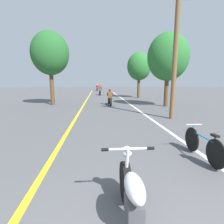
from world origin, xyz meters
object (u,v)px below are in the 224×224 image
at_px(roadside_tree_right_far, 139,67).
at_px(roadside_tree_right_near, 168,57).
at_px(utility_pole, 175,54).
at_px(motorcycle_rider_far, 97,88).
at_px(roadside_tree_left, 50,54).
at_px(motorcycle_foreground, 134,203).
at_px(motorcycle_rider_lead, 110,99).
at_px(bicycle_parked, 203,145).
at_px(motorcycle_rider_mid, 100,91).

bearing_deg(roadside_tree_right_far, roadside_tree_right_near, -86.43).
xyz_separation_m(utility_pole, motorcycle_rider_far, (-3.98, 28.17, -2.78)).
xyz_separation_m(utility_pole, roadside_tree_right_far, (1.01, 11.97, 0.35)).
bearing_deg(roadside_tree_left, utility_pole, -39.02).
distance_m(motorcycle_foreground, motorcycle_rider_far, 35.00).
bearing_deg(motorcycle_rider_far, roadside_tree_left, -99.52).
relative_size(roadside_tree_right_near, motorcycle_rider_far, 2.73).
relative_size(motorcycle_foreground, motorcycle_rider_lead, 0.97).
height_order(utility_pole, roadside_tree_right_far, utility_pole).
xyz_separation_m(motorcycle_rider_lead, motorcycle_rider_far, (-1.11, 22.47, 0.02)).
xyz_separation_m(motorcycle_rider_far, bicycle_parked, (2.72, -32.95, -0.17)).
distance_m(roadside_tree_right_near, motorcycle_rider_lead, 5.54).
height_order(motorcycle_foreground, bicycle_parked, motorcycle_foreground).
bearing_deg(motorcycle_rider_lead, motorcycle_rider_mid, 93.46).
bearing_deg(motorcycle_rider_mid, roadside_tree_right_near, -67.50).
height_order(roadside_tree_right_near, motorcycle_rider_lead, roadside_tree_right_near).
height_order(motorcycle_foreground, motorcycle_rider_mid, motorcycle_rider_mid).
xyz_separation_m(motorcycle_rider_lead, bicycle_parked, (1.61, -10.47, -0.15)).
bearing_deg(utility_pole, motorcycle_foreground, -116.79).
bearing_deg(motorcycle_foreground, bicycle_parked, 43.08).
relative_size(roadside_tree_right_far, motorcycle_rider_mid, 2.61).
xyz_separation_m(roadside_tree_right_near, motorcycle_rider_mid, (-5.00, 12.07, -3.21)).
relative_size(utility_pole, bicycle_parked, 3.82).
xyz_separation_m(roadside_tree_right_near, bicycle_parked, (-2.73, -9.34, -3.39)).
relative_size(roadside_tree_right_far, roadside_tree_left, 0.90).
xyz_separation_m(roadside_tree_left, motorcycle_foreground, (4.22, -13.03, -3.72)).
bearing_deg(bicycle_parked, motorcycle_foreground, -136.92).
xyz_separation_m(roadside_tree_right_far, bicycle_parked, (-2.27, -16.75, -3.30)).
distance_m(roadside_tree_right_far, motorcycle_foreground, 19.58).
distance_m(motorcycle_foreground, bicycle_parked, 3.00).
bearing_deg(motorcycle_rider_mid, bicycle_parked, -83.94).
distance_m(motorcycle_rider_lead, bicycle_parked, 10.60).
bearing_deg(motorcycle_rider_mid, motorcycle_rider_lead, -86.54).
relative_size(roadside_tree_right_near, motorcycle_rider_mid, 2.74).
xyz_separation_m(utility_pole, motorcycle_foreground, (-3.44, -6.82, -2.88)).
distance_m(roadside_tree_right_near, motorcycle_foreground, 12.84).
bearing_deg(roadside_tree_left, motorcycle_foreground, -72.06).
bearing_deg(roadside_tree_right_far, motorcycle_foreground, -103.33).
height_order(motorcycle_rider_lead, motorcycle_rider_far, motorcycle_rider_far).
bearing_deg(motorcycle_rider_far, motorcycle_rider_lead, -87.17).
height_order(utility_pole, motorcycle_rider_lead, utility_pole).
bearing_deg(bicycle_parked, roadside_tree_right_near, 73.72).
height_order(roadside_tree_right_far, motorcycle_rider_mid, roadside_tree_right_far).
bearing_deg(motorcycle_rider_far, roadside_tree_right_far, -72.88).
bearing_deg(motorcycle_rider_far, roadside_tree_right_near, -77.00).
bearing_deg(motorcycle_foreground, utility_pole, 63.21).
distance_m(roadside_tree_right_far, motorcycle_rider_mid, 7.22).
height_order(motorcycle_rider_mid, bicycle_parked, motorcycle_rider_mid).
bearing_deg(motorcycle_rider_far, motorcycle_foreground, -89.12).
bearing_deg(motorcycle_rider_mid, roadside_tree_left, -111.61).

